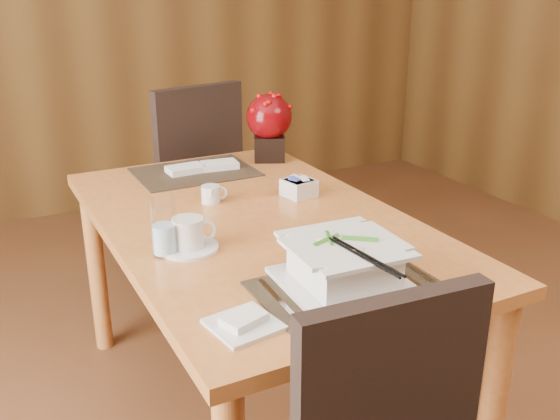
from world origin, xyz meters
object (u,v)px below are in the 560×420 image
water_glass (164,227)px  coffee_cup (188,236)px  soup_setting (344,265)px  sugar_caddy (299,188)px  creamer_jug (211,194)px  bread_plate (244,325)px  dining_table (256,246)px  far_chair (187,175)px  berry_decor (269,123)px

water_glass → coffee_cup: bearing=0.9°
soup_setting → sugar_caddy: size_ratio=3.13×
soup_setting → creamer_jug: (-0.07, 0.72, -0.03)m
water_glass → creamer_jug: bearing=51.6°
bread_plate → sugar_caddy: bearing=53.0°
dining_table → water_glass: water_glass is taller
dining_table → soup_setting: size_ratio=4.83×
creamer_jug → far_chair: size_ratio=0.08×
creamer_jug → soup_setting: bearing=-67.9°
creamer_jug → far_chair: 0.93m
dining_table → bread_plate: (-0.30, -0.58, 0.10)m
creamer_jug → dining_table: bearing=-54.2°
sugar_caddy → berry_decor: size_ratio=0.36×
dining_table → water_glass: (-0.34, -0.13, 0.18)m
soup_setting → sugar_caddy: (0.23, 0.64, -0.03)m
water_glass → sugar_caddy: water_glass is taller
bread_plate → dining_table: bearing=62.4°
coffee_cup → water_glass: bearing=-179.1°
creamer_jug → bread_plate: size_ratio=0.58×
sugar_caddy → bread_plate: 0.88m
dining_table → sugar_caddy: sugar_caddy is taller
dining_table → berry_decor: bearing=59.6°
water_glass → berry_decor: berry_decor is taller
dining_table → berry_decor: (0.34, 0.58, 0.25)m
soup_setting → water_glass: 0.51m
coffee_cup → dining_table: bearing=26.0°
soup_setting → berry_decor: (0.35, 1.10, 0.10)m
soup_setting → far_chair: (0.15, 1.61, -0.24)m
sugar_caddy → bread_plate: (-0.53, -0.70, -0.03)m
berry_decor → far_chair: (-0.19, 0.50, -0.33)m
creamer_jug → coffee_cup: bearing=-103.7°
water_glass → far_chair: far_chair is taller
far_chair → coffee_cup: bearing=58.7°
soup_setting → coffee_cup: bearing=127.1°
water_glass → soup_setting: bearing=-49.4°
dining_table → bread_plate: 0.66m
dining_table → coffee_cup: size_ratio=9.02×
sugar_caddy → berry_decor: (0.11, 0.46, 0.13)m
dining_table → berry_decor: berry_decor is taller
soup_setting → bread_plate: soup_setting is taller
berry_decor → dining_table: bearing=-120.4°
water_glass → sugar_caddy: (0.56, 0.26, -0.05)m
bread_plate → far_chair: (0.45, 1.66, -0.18)m
dining_table → bread_plate: size_ratio=10.63×
berry_decor → bread_plate: berry_decor is taller
sugar_caddy → far_chair: bearing=94.7°
dining_table → soup_setting: 0.54m
far_chair → berry_decor: bearing=98.4°
soup_setting → creamer_jug: bearing=98.1°
soup_setting → far_chair: bearing=87.5°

